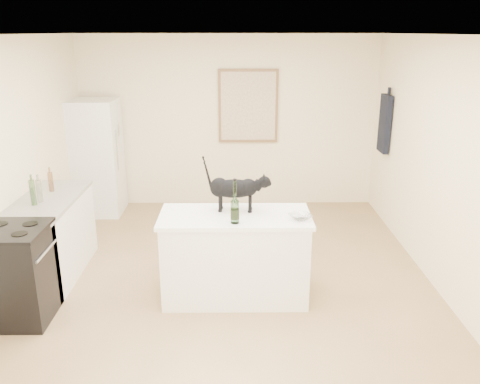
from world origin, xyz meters
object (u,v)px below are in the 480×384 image
(stove, at_px, (17,275))
(black_cat, at_px, (234,191))
(glass_bowl, at_px, (300,217))
(wine_bottle, at_px, (235,204))
(fridge, at_px, (96,158))

(stove, relative_size, black_cat, 1.51)
(black_cat, xyz_separation_m, glass_bowl, (0.64, -0.25, -0.18))
(black_cat, bearing_deg, stove, -161.29)
(wine_bottle, height_order, glass_bowl, wine_bottle)
(stove, bearing_deg, glass_bowl, 5.68)
(stove, bearing_deg, fridge, 90.00)
(wine_bottle, bearing_deg, black_cat, 91.09)
(wine_bottle, bearing_deg, stove, -175.00)
(wine_bottle, relative_size, glass_bowl, 1.83)
(black_cat, distance_m, glass_bowl, 0.71)
(glass_bowl, bearing_deg, fridge, 134.96)
(fridge, height_order, glass_bowl, fridge)
(stove, relative_size, fridge, 0.53)
(glass_bowl, bearing_deg, black_cat, 158.37)
(fridge, xyz_separation_m, glass_bowl, (2.68, -2.68, 0.08))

